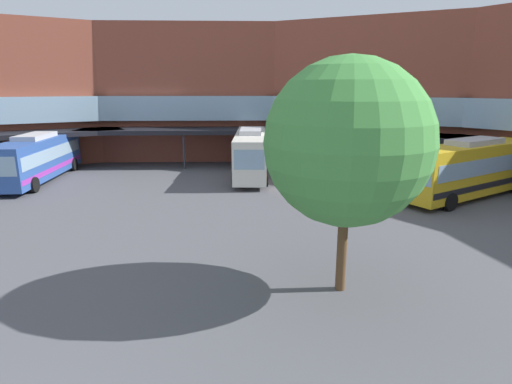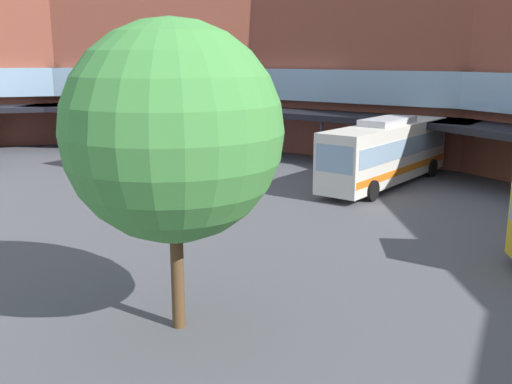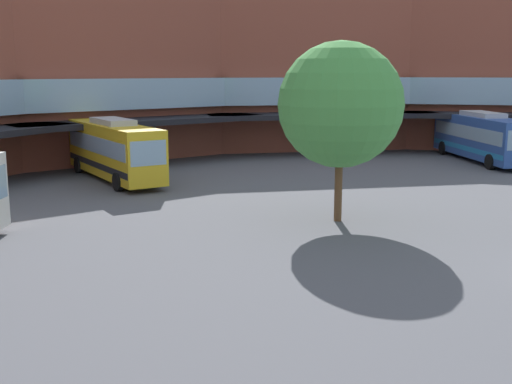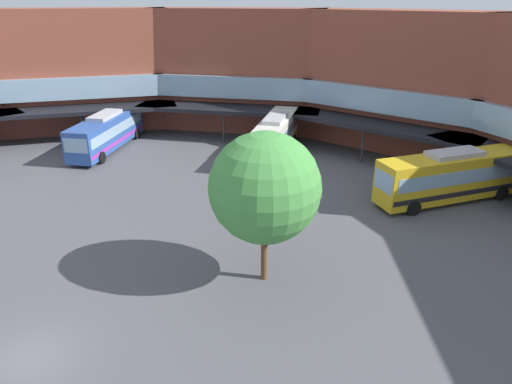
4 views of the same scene
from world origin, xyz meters
name	(u,v)px [view 1 (image 1 of 4)]	position (x,y,z in m)	size (l,w,h in m)	color
station_building	(326,102)	(0.00, 23.66, 6.33)	(84.79, 45.39, 13.13)	brown
bus_1	(38,157)	(-21.88, 19.48, 1.87)	(7.81, 11.49, 3.70)	#2D519E
bus_2	(251,152)	(-7.51, 28.32, 1.97)	(7.05, 11.78, 3.90)	silver
bus_3	(472,168)	(8.94, 27.90, 2.00)	(8.41, 11.22, 3.96)	gold
plaza_tree	(348,143)	(4.21, 11.17, 5.43)	(5.76, 5.76, 8.32)	brown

